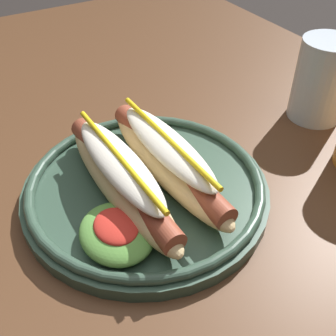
{
  "coord_description": "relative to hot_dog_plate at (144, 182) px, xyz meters",
  "views": [
    {
      "loc": [
        0.28,
        -0.24,
        1.08
      ],
      "look_at": [
        -0.03,
        -0.05,
        0.77
      ],
      "focal_mm": 44.02,
      "sensor_mm": 36.0,
      "label": 1
    }
  ],
  "objects": [
    {
      "name": "dining_table",
      "position": [
        0.03,
        0.08,
        -0.12
      ],
      "size": [
        1.43,
        0.83,
        0.74
      ],
      "color": "#51331E",
      "rests_on": "ground_plane"
    },
    {
      "name": "hot_dog_plate",
      "position": [
        0.0,
        0.0,
        0.0
      ],
      "size": [
        0.28,
        0.28,
        0.08
      ],
      "color": "#334C3D",
      "rests_on": "dining_table"
    },
    {
      "name": "water_cup",
      "position": [
        -0.03,
        0.3,
        0.03
      ],
      "size": [
        0.08,
        0.08,
        0.12
      ],
      "primitive_type": "cylinder",
      "color": "silver",
      "rests_on": "dining_table"
    }
  ]
}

